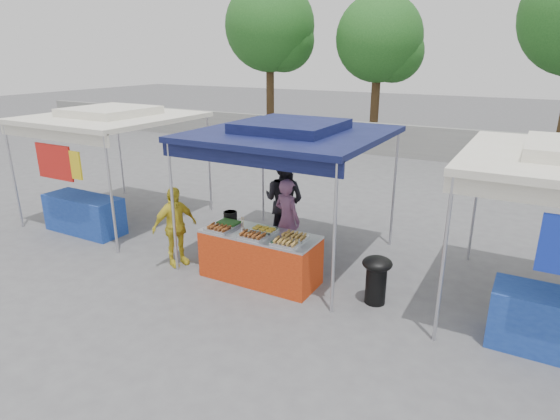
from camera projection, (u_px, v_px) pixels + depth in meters
The scene contains 22 objects.
ground_plane at pixel (263, 277), 8.13m from camera, with size 80.00×80.00×0.00m, color #5A5A5C.
back_wall at pixel (419, 143), 17.05m from camera, with size 40.00×0.25×1.20m, color gray.
main_canopy at pixel (290, 133), 8.18m from camera, with size 3.20×3.20×2.57m.
neighbor_stall_left at pixel (99, 154), 10.17m from camera, with size 3.20×3.20×2.57m.
tree_0 at pixel (273, 30), 20.76m from camera, with size 3.98×3.98×6.84m.
tree_1 at pixel (383, 42), 18.96m from camera, with size 3.56×3.51×6.03m.
vendor_table at pixel (260, 256), 7.91m from camera, with size 2.00×0.80×0.85m.
food_tray_fl at pixel (219, 229), 7.88m from camera, with size 0.42×0.30×0.07m.
food_tray_fm at pixel (252, 236), 7.57m from camera, with size 0.42×0.30×0.07m.
food_tray_fr at pixel (285, 243), 7.28m from camera, with size 0.42×0.30×0.07m.
food_tray_bl at pixel (229, 223), 8.12m from camera, with size 0.42×0.30×0.07m.
food_tray_bm at pixel (264, 230), 7.84m from camera, with size 0.42×0.30×0.07m.
food_tray_br at pixel (295, 236), 7.54m from camera, with size 0.42×0.30×0.07m.
cooking_pot at pixel (230, 215), 8.41m from camera, with size 0.25×0.25×0.14m, color black.
skewer_cup at pixel (243, 231), 7.75m from camera, with size 0.08×0.08×0.10m, color #BBBBC3.
wok_burner at pixel (376, 276), 7.15m from camera, with size 0.46×0.46×0.77m.
crate_left at pixel (266, 252), 8.79m from camera, with size 0.51×0.36×0.31m, color #142DA2.
crate_right at pixel (288, 262), 8.36m from camera, with size 0.50×0.35×0.30m, color #142DA2.
crate_stacked at pixel (288, 247), 8.26m from camera, with size 0.47×0.33×0.28m, color #142DA2.
vendor_woman at pixel (287, 219), 8.63m from camera, with size 0.57×0.37×1.56m, color #89577B.
helper_man at pixel (284, 200), 9.35m from camera, with size 0.87×0.68×1.80m, color black.
customer_person at pixel (175, 227), 8.39m from camera, with size 0.86×0.36×1.47m, color yellow.
Camera 1 is at (3.83, -6.27, 3.69)m, focal length 30.00 mm.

